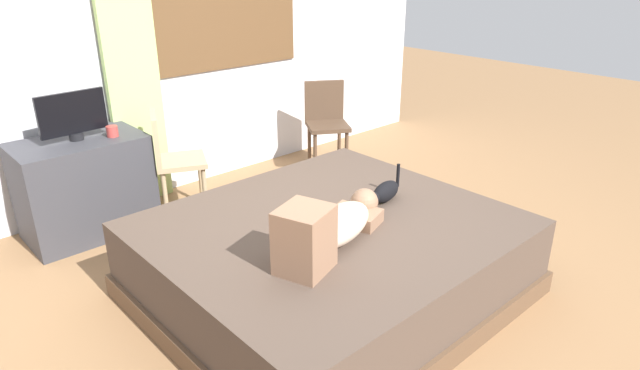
% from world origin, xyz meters
% --- Properties ---
extents(ground_plane, '(16.00, 16.00, 0.00)m').
position_xyz_m(ground_plane, '(0.00, 0.00, 0.00)').
color(ground_plane, olive).
extents(back_wall_with_window, '(6.40, 0.14, 2.90)m').
position_xyz_m(back_wall_with_window, '(0.02, 2.33, 1.46)').
color(back_wall_with_window, silver).
rests_on(back_wall_with_window, ground).
extents(bed, '(2.09, 1.87, 0.50)m').
position_xyz_m(bed, '(-0.09, 0.09, 0.25)').
color(bed, brown).
rests_on(bed, ground).
extents(person_lying, '(0.93, 0.51, 0.34)m').
position_xyz_m(person_lying, '(-0.28, -0.12, 0.61)').
color(person_lying, '#CCB299').
rests_on(person_lying, bed).
extents(cat, '(0.35, 0.15, 0.21)m').
position_xyz_m(cat, '(0.36, 0.06, 0.57)').
color(cat, black).
rests_on(cat, bed).
extents(desk, '(0.90, 0.56, 0.74)m').
position_xyz_m(desk, '(-0.87, 1.93, 0.37)').
color(desk, '#38383D').
rests_on(desk, ground).
extents(tv_monitor, '(0.48, 0.10, 0.35)m').
position_xyz_m(tv_monitor, '(-0.87, 1.93, 0.92)').
color(tv_monitor, black).
rests_on(tv_monitor, desk).
extents(cup, '(0.08, 0.08, 0.08)m').
position_xyz_m(cup, '(-0.64, 1.83, 0.78)').
color(cup, '#B23D38').
rests_on(cup, desk).
extents(chair_by_desk, '(0.50, 0.50, 0.86)m').
position_xyz_m(chair_by_desk, '(-0.24, 1.75, 0.51)').
color(chair_by_desk, tan).
rests_on(chair_by_desk, ground).
extents(chair_spare, '(0.52, 0.52, 0.86)m').
position_xyz_m(chair_spare, '(1.38, 1.69, 0.51)').
color(chair_spare, '#4C3828').
rests_on(chair_spare, ground).
extents(curtain_left, '(0.44, 0.06, 2.48)m').
position_xyz_m(curtain_left, '(-0.27, 2.21, 1.24)').
color(curtain_left, '#ADCC75').
rests_on(curtain_left, ground).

